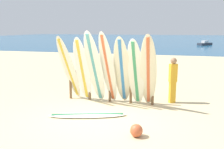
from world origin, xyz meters
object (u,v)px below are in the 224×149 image
at_px(surfboard_leaning_center_right, 122,71).
at_px(beach_ball, 136,131).
at_px(surfboard_rack, 110,82).
at_px(surfboard_leaning_far_right, 148,71).
at_px(surfboard_leaning_right, 136,73).
at_px(small_boat_offshore, 205,44).
at_px(surfboard_leaning_center_left, 95,68).
at_px(surfboard_leaning_far_left, 69,68).
at_px(surfboard_leaning_center, 108,68).
at_px(surfboard_lying_on_sand, 88,115).
at_px(beachgoer_standing, 173,78).
at_px(surfboard_leaning_left, 83,70).

xyz_separation_m(surfboard_leaning_center_right, beach_ball, (0.89, -2.40, -1.01)).
distance_m(surfboard_rack, surfboard_leaning_far_right, 1.51).
xyz_separation_m(surfboard_leaning_right, beach_ball, (0.43, -2.34, -0.97)).
height_order(small_boat_offshore, beach_ball, small_boat_offshore).
height_order(surfboard_rack, surfboard_leaning_right, surfboard_leaning_right).
bearing_deg(surfboard_leaning_center_left, surfboard_rack, 44.40).
height_order(surfboard_rack, beach_ball, surfboard_rack).
height_order(surfboard_leaning_far_left, small_boat_offshore, surfboard_leaning_far_left).
bearing_deg(surfboard_rack, surfboard_leaning_center_right, -27.62).
bearing_deg(surfboard_leaning_center, surfboard_leaning_center_left, -173.69).
distance_m(surfboard_leaning_far_left, surfboard_leaning_right, 2.38).
height_order(surfboard_leaning_center_right, surfboard_lying_on_sand, surfboard_leaning_center_right).
bearing_deg(small_boat_offshore, surfboard_rack, -100.70).
xyz_separation_m(surfboard_leaning_center, surfboard_leaning_center_right, (0.46, 0.10, -0.07)).
bearing_deg(surfboard_leaning_right, surfboard_rack, 161.99).
xyz_separation_m(beachgoer_standing, small_boat_offshore, (4.09, 32.52, -0.61)).
relative_size(surfboard_leaning_right, surfboard_lying_on_sand, 0.97).
height_order(surfboard_leaning_left, small_boat_offshore, surfboard_leaning_left).
distance_m(beachgoer_standing, small_boat_offshore, 32.79).
distance_m(surfboard_leaning_left, beach_ball, 3.42).
relative_size(surfboard_rack, surfboard_leaning_center_left, 1.24).
distance_m(surfboard_rack, surfboard_leaning_center_left, 0.79).
relative_size(surfboard_leaning_center_right, small_boat_offshore, 0.83).
height_order(surfboard_leaning_far_right, beach_ball, surfboard_leaning_far_right).
bearing_deg(surfboard_leaning_center_right, surfboard_leaning_center_left, -170.91).
relative_size(surfboard_leaning_left, surfboard_leaning_far_right, 0.95).
bearing_deg(surfboard_leaning_left, surfboard_leaning_center_left, -11.39).
relative_size(beachgoer_standing, beach_ball, 5.13).
distance_m(surfboard_rack, surfboard_lying_on_sand, 1.78).
bearing_deg(surfboard_leaning_far_left, surfboard_leaning_right, -1.12).
bearing_deg(surfboard_leaning_right, surfboard_lying_on_sand, -132.01).
xyz_separation_m(surfboard_leaning_right, surfboard_leaning_far_right, (0.42, -0.08, 0.08)).
xyz_separation_m(surfboard_leaning_center_left, surfboard_leaning_center_right, (0.91, 0.15, -0.09)).
distance_m(surfboard_leaning_center_left, beachgoer_standing, 2.70).
bearing_deg(small_boat_offshore, beachgoer_standing, -97.17).
xyz_separation_m(surfboard_rack, beach_ball, (1.39, -2.66, -0.56)).
height_order(surfboard_rack, surfboard_leaning_center_left, surfboard_leaning_center_left).
distance_m(beachgoer_standing, beach_ball, 3.23).
xyz_separation_m(surfboard_leaning_center, small_boat_offshore, (6.19, 33.29, -0.98)).
bearing_deg(small_boat_offshore, surfboard_leaning_center, -100.53).
relative_size(surfboard_leaning_center, surfboard_leaning_center_right, 1.06).
distance_m(surfboard_leaning_left, surfboard_leaning_center_right, 1.39).
height_order(surfboard_leaning_center_left, surfboard_lying_on_sand, surfboard_leaning_center_left).
xyz_separation_m(surfboard_leaning_far_right, beachgoer_standing, (0.76, 0.80, -0.33)).
bearing_deg(small_boat_offshore, surfboard_lying_on_sand, -100.58).
bearing_deg(surfboard_leaning_center_left, beachgoer_standing, 17.70).
relative_size(surfboard_leaning_far_left, surfboard_leaning_right, 1.03).
distance_m(surfboard_leaning_center_right, surfboard_leaning_far_right, 0.89).
bearing_deg(surfboard_leaning_far_right, surfboard_rack, 164.10).
bearing_deg(surfboard_lying_on_sand, surfboard_leaning_left, 116.45).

